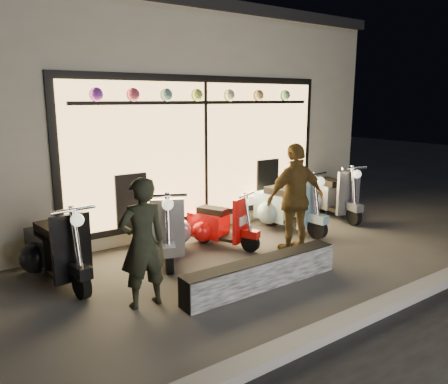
# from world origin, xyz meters

# --- Properties ---
(ground) EXTENTS (40.00, 40.00, 0.00)m
(ground) POSITION_xyz_m (0.00, 0.00, 0.00)
(ground) COLOR #383533
(ground) RESTS_ON ground
(kerb) EXTENTS (40.00, 0.25, 0.12)m
(kerb) POSITION_xyz_m (0.00, -2.00, 0.06)
(kerb) COLOR slate
(kerb) RESTS_ON ground
(shop_building) EXTENTS (10.20, 6.23, 4.20)m
(shop_building) POSITION_xyz_m (0.00, 4.98, 2.10)
(shop_building) COLOR beige
(shop_building) RESTS_ON ground
(graffiti_barrier) EXTENTS (2.41, 0.28, 0.40)m
(graffiti_barrier) POSITION_xyz_m (0.02, -0.65, 0.20)
(graffiti_barrier) COLOR black
(graffiti_barrier) RESTS_ON ground
(scooter_silver) EXTENTS (0.92, 1.51, 1.11)m
(scooter_silver) POSITION_xyz_m (-0.44, 1.21, 0.44)
(scooter_silver) COLOR black
(scooter_silver) RESTS_ON ground
(scooter_red) EXTENTS (0.76, 1.28, 0.93)m
(scooter_red) POSITION_xyz_m (0.47, 1.13, 0.37)
(scooter_red) COLOR black
(scooter_red) RESTS_ON ground
(scooter_black) EXTENTS (0.61, 1.56, 1.11)m
(scooter_black) POSITION_xyz_m (-2.15, 1.21, 0.45)
(scooter_black) COLOR black
(scooter_black) RESTS_ON ground
(scooter_blue) EXTENTS (0.61, 1.59, 1.13)m
(scooter_blue) POSITION_xyz_m (2.06, 1.17, 0.45)
(scooter_blue) COLOR black
(scooter_blue) RESTS_ON ground
(scooter_grey) EXTENTS (0.75, 1.56, 1.11)m
(scooter_grey) POSITION_xyz_m (3.60, 1.32, 0.45)
(scooter_grey) COLOR black
(scooter_grey) RESTS_ON ground
(man) EXTENTS (0.59, 0.40, 1.59)m
(man) POSITION_xyz_m (-1.49, -0.22, 0.80)
(man) COLOR black
(man) RESTS_ON ground
(woman) EXTENTS (1.10, 0.60, 1.79)m
(woman) POSITION_xyz_m (1.33, 0.10, 0.89)
(woman) COLOR brown
(woman) RESTS_ON ground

